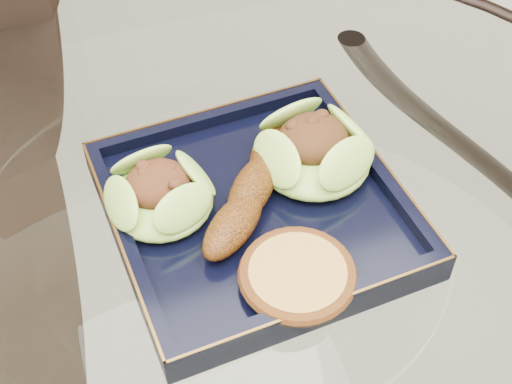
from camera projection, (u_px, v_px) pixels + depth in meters
name	position (u px, v px, depth m)	size (l,w,h in m)	color
dining_table	(217.00, 354.00, 0.78)	(1.13, 1.13, 0.77)	white
navy_plate	(256.00, 213.00, 0.69)	(0.27, 0.27, 0.02)	black
lettuce_wrap_left	(160.00, 196.00, 0.67)	(0.10, 0.10, 0.04)	#77AD32
lettuce_wrap_right	(314.00, 153.00, 0.70)	(0.11, 0.11, 0.04)	#73A830
roasted_plantain	(252.00, 188.00, 0.68)	(0.18, 0.04, 0.03)	#67330A
crumb_patty	(297.00, 276.00, 0.62)	(0.09, 0.09, 0.02)	#C58C41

